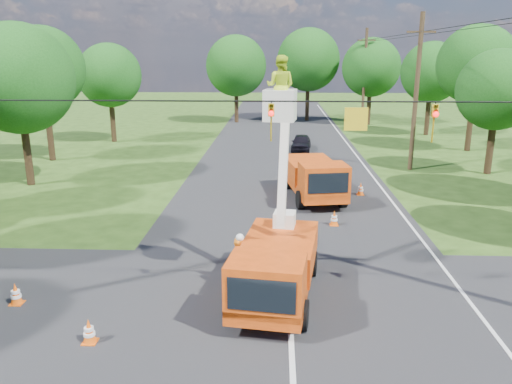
{
  "coord_description": "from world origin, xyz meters",
  "views": [
    {
      "loc": [
        -0.45,
        -11.05,
        7.49
      ],
      "look_at": [
        -1.19,
        6.51,
        2.6
      ],
      "focal_mm": 35.0,
      "sensor_mm": 36.0,
      "label": 1
    }
  ],
  "objects_px": {
    "bucket_truck": "(276,251)",
    "tree_far_c": "(371,67)",
    "traffic_cone_3": "(89,331)",
    "second_truck": "(314,177)",
    "tree_far_b": "(308,60)",
    "tree_far_a": "(236,66)",
    "traffic_cone_2": "(334,218)",
    "tree_left_e": "(43,68)",
    "distant_car": "(301,142)",
    "pole_right_mid": "(416,92)",
    "tree_left_d": "(18,79)",
    "traffic_cone_4": "(16,294)",
    "tree_left_f": "(109,75)",
    "traffic_cone_6": "(361,189)",
    "tree_right_c": "(498,90)",
    "pole_right_far": "(364,78)",
    "ground_worker": "(240,265)",
    "tree_right_d": "(477,65)",
    "traffic_cone_1": "(305,238)"
  },
  "relations": [
    {
      "from": "bucket_truck",
      "to": "tree_far_c",
      "type": "relative_size",
      "value": 0.81
    },
    {
      "from": "traffic_cone_3",
      "to": "second_truck",
      "type": "bearing_deg",
      "value": 63.81
    },
    {
      "from": "second_truck",
      "to": "tree_far_b",
      "type": "xyz_separation_m",
      "value": [
        1.45,
        32.37,
        5.61
      ]
    },
    {
      "from": "second_truck",
      "to": "tree_far_a",
      "type": "height_order",
      "value": "tree_far_a"
    },
    {
      "from": "second_truck",
      "to": "traffic_cone_2",
      "type": "bearing_deg",
      "value": -91.12
    },
    {
      "from": "tree_left_e",
      "to": "tree_far_c",
      "type": "distance_m",
      "value": 33.04
    },
    {
      "from": "tree_far_a",
      "to": "tree_far_b",
      "type": "relative_size",
      "value": 0.92
    },
    {
      "from": "bucket_truck",
      "to": "distant_car",
      "type": "bearing_deg",
      "value": 93.65
    },
    {
      "from": "distant_car",
      "to": "tree_far_b",
      "type": "bearing_deg",
      "value": 91.14
    },
    {
      "from": "distant_car",
      "to": "traffic_cone_2",
      "type": "height_order",
      "value": "distant_car"
    },
    {
      "from": "pole_right_mid",
      "to": "tree_left_d",
      "type": "relative_size",
      "value": 1.08
    },
    {
      "from": "second_truck",
      "to": "traffic_cone_4",
      "type": "distance_m",
      "value": 15.69
    },
    {
      "from": "traffic_cone_2",
      "to": "tree_far_c",
      "type": "height_order",
      "value": "tree_far_c"
    },
    {
      "from": "second_truck",
      "to": "tree_left_f",
      "type": "bearing_deg",
      "value": 123.99
    },
    {
      "from": "traffic_cone_6",
      "to": "tree_far_b",
      "type": "bearing_deg",
      "value": 92.1
    },
    {
      "from": "traffic_cone_4",
      "to": "tree_left_d",
      "type": "xyz_separation_m",
      "value": [
        -6.58,
        14.46,
        5.77
      ]
    },
    {
      "from": "tree_left_e",
      "to": "tree_far_c",
      "type": "height_order",
      "value": "tree_left_e"
    },
    {
      "from": "pole_right_mid",
      "to": "traffic_cone_2",
      "type": "bearing_deg",
      "value": -118.46
    },
    {
      "from": "traffic_cone_3",
      "to": "tree_far_b",
      "type": "xyz_separation_m",
      "value": [
        8.38,
        46.47,
        6.45
      ]
    },
    {
      "from": "distant_car",
      "to": "tree_far_a",
      "type": "bearing_deg",
      "value": 117.37
    },
    {
      "from": "tree_left_e",
      "to": "tree_right_c",
      "type": "bearing_deg",
      "value": -5.71
    },
    {
      "from": "tree_far_a",
      "to": "tree_far_c",
      "type": "xyz_separation_m",
      "value": [
        14.5,
        -1.0,
        -0.13
      ]
    },
    {
      "from": "pole_right_far",
      "to": "distant_car",
      "type": "bearing_deg",
      "value": -117.5
    },
    {
      "from": "traffic_cone_4",
      "to": "tree_right_c",
      "type": "bearing_deg",
      "value": 40.49
    },
    {
      "from": "pole_right_far",
      "to": "tree_left_d",
      "type": "relative_size",
      "value": 1.08
    },
    {
      "from": "tree_left_e",
      "to": "tree_far_b",
      "type": "height_order",
      "value": "tree_far_b"
    },
    {
      "from": "ground_worker",
      "to": "tree_far_c",
      "type": "relative_size",
      "value": 0.2
    },
    {
      "from": "second_truck",
      "to": "traffic_cone_2",
      "type": "distance_m",
      "value": 4.43
    },
    {
      "from": "tree_right_d",
      "to": "tree_far_c",
      "type": "bearing_deg",
      "value": 109.46
    },
    {
      "from": "traffic_cone_2",
      "to": "pole_right_mid",
      "type": "height_order",
      "value": "pole_right_mid"
    },
    {
      "from": "bucket_truck",
      "to": "traffic_cone_2",
      "type": "bearing_deg",
      "value": 77.79
    },
    {
      "from": "traffic_cone_3",
      "to": "tree_left_f",
      "type": "xyz_separation_m",
      "value": [
        -9.42,
        31.47,
        5.33
      ]
    },
    {
      "from": "ground_worker",
      "to": "tree_left_e",
      "type": "height_order",
      "value": "tree_left_e"
    },
    {
      "from": "traffic_cone_2",
      "to": "tree_left_e",
      "type": "relative_size",
      "value": 0.08
    },
    {
      "from": "ground_worker",
      "to": "tree_far_c",
      "type": "bearing_deg",
      "value": 33.5
    },
    {
      "from": "traffic_cone_2",
      "to": "traffic_cone_6",
      "type": "distance_m",
      "value": 5.48
    },
    {
      "from": "second_truck",
      "to": "pole_right_mid",
      "type": "height_order",
      "value": "pole_right_mid"
    },
    {
      "from": "bucket_truck",
      "to": "pole_right_mid",
      "type": "height_order",
      "value": "pole_right_mid"
    },
    {
      "from": "pole_right_mid",
      "to": "tree_right_c",
      "type": "distance_m",
      "value": 4.81
    },
    {
      "from": "bucket_truck",
      "to": "tree_left_d",
      "type": "relative_size",
      "value": 0.81
    },
    {
      "from": "traffic_cone_4",
      "to": "tree_far_b",
      "type": "relative_size",
      "value": 0.07
    },
    {
      "from": "traffic_cone_6",
      "to": "tree_far_b",
      "type": "xyz_separation_m",
      "value": [
        -1.16,
        31.57,
        6.45
      ]
    },
    {
      "from": "traffic_cone_4",
      "to": "pole_right_far",
      "type": "xyz_separation_m",
      "value": [
        16.92,
        39.46,
        4.75
      ]
    },
    {
      "from": "traffic_cone_1",
      "to": "tree_left_d",
      "type": "relative_size",
      "value": 0.08
    },
    {
      "from": "ground_worker",
      "to": "traffic_cone_3",
      "type": "distance_m",
      "value": 5.03
    },
    {
      "from": "pole_right_far",
      "to": "second_truck",
      "type": "bearing_deg",
      "value": -104.24
    },
    {
      "from": "traffic_cone_2",
      "to": "tree_far_a",
      "type": "relative_size",
      "value": 0.07
    },
    {
      "from": "bucket_truck",
      "to": "second_truck",
      "type": "relative_size",
      "value": 1.16
    },
    {
      "from": "traffic_cone_2",
      "to": "tree_right_d",
      "type": "height_order",
      "value": "tree_right_d"
    },
    {
      "from": "traffic_cone_2",
      "to": "tree_far_c",
      "type": "bearing_deg",
      "value": 77.72
    }
  ]
}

